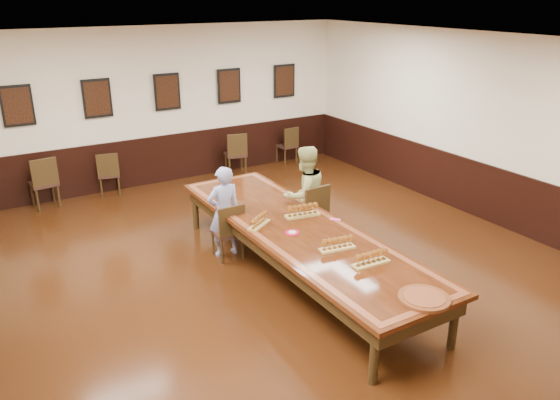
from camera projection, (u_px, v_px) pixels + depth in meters
floor at (298, 276)px, 7.82m from camera, size 8.00×10.00×0.02m
ceiling at (301, 44)px, 6.66m from camera, size 8.00×10.00×0.02m
wall_back at (167, 106)px, 11.24m from camera, size 8.00×0.02×3.20m
wall_right at (499, 132)px, 9.18m from camera, size 0.02×10.00×3.20m
chair_man at (227, 230)px, 8.22m from camera, size 0.43×0.47×0.89m
chair_woman at (309, 214)px, 8.67m from camera, size 0.51×0.55×1.01m
spare_chair_a at (43, 182)px, 10.15m from camera, size 0.52×0.55×0.99m
spare_chair_b at (108, 173)px, 10.83m from camera, size 0.50×0.52×0.88m
spare_chair_c at (235, 153)px, 12.04m from camera, size 0.54×0.57×0.94m
spare_chair_d at (287, 145)px, 12.84m from camera, size 0.43×0.47×0.86m
person_man at (224, 212)px, 8.21m from camera, size 0.53×0.36×1.42m
person_woman at (305, 195)px, 8.65m from camera, size 0.83×0.67×1.58m
pink_phone at (335, 220)px, 7.81m from camera, size 0.15×0.16×0.01m
wainscoting at (298, 244)px, 7.63m from camera, size 8.00×10.00×1.00m
conference_table at (299, 237)px, 7.59m from camera, size 1.40×5.00×0.76m
posters at (167, 92)px, 11.08m from camera, size 6.14×0.04×0.74m
flight_a at (259, 221)px, 7.58m from camera, size 0.44×0.35×0.16m
flight_b at (303, 211)px, 7.90m from camera, size 0.53×0.24×0.19m
flight_c at (337, 244)px, 6.88m from camera, size 0.49×0.21×0.18m
flight_d at (371, 258)px, 6.50m from camera, size 0.49×0.17×0.18m
red_plate_grp at (292, 233)px, 7.37m from camera, size 0.19×0.19×0.02m
carved_platter at (424, 298)px, 5.78m from camera, size 0.59×0.59×0.04m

